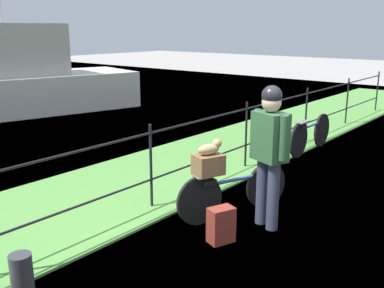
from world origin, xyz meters
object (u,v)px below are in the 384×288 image
at_px(bicycle_parked, 310,134).
at_px(bicycle_main, 233,191).
at_px(cyclist_person, 270,145).
at_px(backpack_on_paving, 221,225).
at_px(mooring_bollard, 22,275).
at_px(wooden_crate, 208,165).
at_px(moored_boat_mid, 7,82).
at_px(terrier_dog, 210,148).

bearing_deg(bicycle_parked, bicycle_main, -170.68).
xyz_separation_m(cyclist_person, backpack_on_paving, (-0.68, 0.18, -0.80)).
xyz_separation_m(bicycle_main, mooring_bollard, (-2.60, 0.46, -0.13)).
bearing_deg(wooden_crate, cyclist_person, -59.77).
height_order(wooden_crate, cyclist_person, cyclist_person).
distance_m(cyclist_person, backpack_on_paving, 1.06).
xyz_separation_m(cyclist_person, mooring_bollard, (-2.61, 0.94, -0.81)).
relative_size(bicycle_parked, moored_boat_mid, 0.23).
distance_m(wooden_crate, terrier_dog, 0.20).
bearing_deg(terrier_dog, bicycle_parked, 6.77).
bearing_deg(moored_boat_mid, mooring_bollard, -118.39).
relative_size(cyclist_person, bicycle_parked, 0.99).
xyz_separation_m(wooden_crate, mooring_bollard, (-2.26, 0.34, -0.54)).
bearing_deg(terrier_dog, moored_boat_mid, 75.86).
xyz_separation_m(bicycle_main, backpack_on_paving, (-0.67, -0.30, -0.13)).
distance_m(bicycle_main, wooden_crate, 0.55).
distance_m(bicycle_main, moored_boat_mid, 8.87).
distance_m(terrier_dog, moored_boat_mid, 8.82).
bearing_deg(backpack_on_paving, bicycle_parked, 32.27).
distance_m(cyclist_person, moored_boat_mid, 9.33).
xyz_separation_m(wooden_crate, cyclist_person, (0.35, -0.61, 0.27)).
bearing_deg(backpack_on_paving, cyclist_person, 5.52).
bearing_deg(cyclist_person, terrier_dog, 118.90).
bearing_deg(cyclist_person, mooring_bollard, 160.16).
relative_size(terrier_dog, backpack_on_paving, 0.81).
xyz_separation_m(terrier_dog, mooring_bollard, (-2.28, 0.34, -0.74)).
bearing_deg(mooring_bollard, wooden_crate, -8.45).
distance_m(backpack_on_paving, mooring_bollard, 2.08).
distance_m(cyclist_person, mooring_bollard, 2.89).
bearing_deg(backpack_on_paving, mooring_bollard, 178.81).
height_order(terrier_dog, cyclist_person, cyclist_person).
distance_m(terrier_dog, bicycle_parked, 3.81).
xyz_separation_m(wooden_crate, terrier_dog, (0.02, -0.01, 0.20)).
bearing_deg(bicycle_main, mooring_bollard, 169.97).
bearing_deg(bicycle_main, moored_boat_mid, 78.07).
bearing_deg(moored_boat_mid, terrier_dog, -104.14).
relative_size(terrier_dog, bicycle_parked, 0.19).
relative_size(terrier_dog, cyclist_person, 0.19).
bearing_deg(moored_boat_mid, backpack_on_paving, -105.58).
height_order(terrier_dog, bicycle_parked, terrier_dog).
bearing_deg(bicycle_main, bicycle_parked, 9.32).
distance_m(wooden_crate, moored_boat_mid, 8.82).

